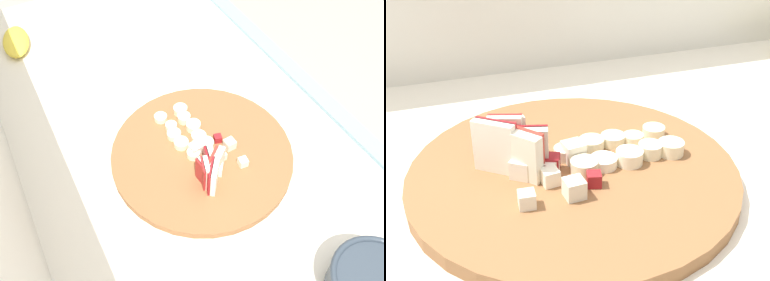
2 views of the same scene
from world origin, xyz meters
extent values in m
cube|color=silver|center=(0.00, 0.00, 0.43)|extent=(1.51, 0.66, 0.86)
cube|color=#7A9EAD|center=(0.00, -0.31, 0.85)|extent=(1.51, 0.04, 0.04)
cylinder|color=brown|center=(0.04, 0.00, 0.87)|extent=(0.36, 0.36, 0.02)
cube|color=#B22D23|center=(-0.01, 0.01, 0.91)|extent=(0.03, 0.04, 0.05)
cube|color=beige|center=(-0.02, 0.00, 0.91)|extent=(0.04, 0.05, 0.05)
cube|color=maroon|center=(-0.04, 0.02, 0.91)|extent=(0.04, 0.03, 0.06)
cube|color=white|center=(-0.04, 0.02, 0.91)|extent=(0.04, 0.04, 0.06)
cube|color=maroon|center=(-0.01, 0.02, 0.91)|extent=(0.05, 0.02, 0.05)
cube|color=beige|center=(-0.01, 0.01, 0.91)|extent=(0.05, 0.02, 0.05)
cube|color=#A32323|center=(-0.02, 0.03, 0.91)|extent=(0.04, 0.02, 0.06)
cube|color=#EFE5CC|center=(-0.03, 0.03, 0.91)|extent=(0.04, 0.02, 0.06)
cube|color=#A32323|center=(-0.03, 0.04, 0.91)|extent=(0.04, 0.01, 0.05)
cube|color=#EFE5CC|center=(-0.03, 0.03, 0.91)|extent=(0.04, 0.01, 0.05)
cube|color=#EFE5CC|center=(-0.03, -0.05, 0.89)|extent=(0.02, 0.02, 0.02)
cube|color=white|center=(-0.02, 0.00, 0.89)|extent=(0.03, 0.03, 0.02)
cube|color=beige|center=(0.02, -0.05, 0.89)|extent=(0.02, 0.02, 0.02)
cube|color=beige|center=(0.04, 0.01, 0.89)|extent=(0.02, 0.02, 0.02)
cube|color=maroon|center=(0.05, -0.04, 0.89)|extent=(0.02, 0.02, 0.01)
cube|color=white|center=(0.01, -0.01, 0.89)|extent=(0.02, 0.02, 0.02)
cube|color=#EFE5CC|center=(0.01, -0.02, 0.89)|extent=(0.02, 0.02, 0.02)
cube|color=beige|center=(0.01, 0.01, 0.89)|extent=(0.02, 0.02, 0.02)
cube|color=maroon|center=(0.01, 0.00, 0.89)|extent=(0.02, 0.02, 0.02)
cylinder|color=beige|center=(0.05, -0.01, 0.89)|extent=(0.03, 0.03, 0.01)
cylinder|color=white|center=(0.07, -0.01, 0.89)|extent=(0.03, 0.03, 0.01)
cylinder|color=#F4EAC6|center=(0.10, -0.01, 0.89)|extent=(0.03, 0.03, 0.02)
cylinder|color=beige|center=(0.13, -0.01, 0.89)|extent=(0.03, 0.03, 0.02)
cylinder|color=beige|center=(0.15, -0.01, 0.89)|extent=(0.03, 0.03, 0.02)
cylinder|color=#F4EAC6|center=(0.04, 0.02, 0.89)|extent=(0.03, 0.03, 0.01)
cylinder|color=beige|center=(0.07, 0.03, 0.89)|extent=(0.03, 0.03, 0.01)
cylinder|color=beige|center=(0.10, 0.03, 0.89)|extent=(0.03, 0.03, 0.01)
cylinder|color=#F4EAC6|center=(0.12, 0.03, 0.89)|extent=(0.02, 0.02, 0.01)
cylinder|color=beige|center=(0.15, 0.03, 0.89)|extent=(0.03, 0.03, 0.01)
torus|color=#2D3842|center=(-0.32, -0.09, 0.93)|extent=(0.14, 0.14, 0.01)
ellipsoid|color=gold|center=(0.57, 0.24, 0.88)|extent=(0.14, 0.08, 0.03)
camera|label=1|loc=(-0.38, 0.25, 1.51)|focal=38.08mm
camera|label=2|loc=(-0.11, -0.44, 1.17)|focal=47.08mm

